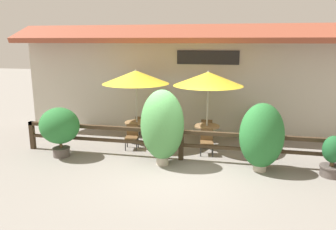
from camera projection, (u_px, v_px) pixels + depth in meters
name	position (u px, v px, depth m)	size (l,w,h in m)	color
ground_plane	(175.00, 172.00, 9.18)	(60.00, 60.00, 0.00)	gray
building_facade	(195.00, 79.00, 12.61)	(14.28, 1.49, 4.23)	#BCB7A8
patio_railing	(181.00, 138.00, 10.03)	(10.40, 0.14, 0.95)	#3D2D1E
patio_umbrella_near	(136.00, 77.00, 11.35)	(2.34, 2.34, 2.64)	#B7B2A8
dining_table_near	(137.00, 126.00, 11.74)	(0.86, 0.86, 0.77)	olive
chair_near_streetside	(132.00, 135.00, 11.13)	(0.48, 0.48, 0.84)	brown
chair_near_wallside	(142.00, 126.00, 12.41)	(0.44, 0.44, 0.84)	brown
patio_umbrella_middle	(208.00, 79.00, 10.85)	(2.34, 2.34, 2.64)	#B7B2A8
dining_table_middle	(207.00, 130.00, 11.24)	(0.86, 0.86, 0.77)	olive
chair_middle_streetside	(207.00, 140.00, 10.58)	(0.47, 0.47, 0.84)	brown
chair_middle_wallside	(207.00, 129.00, 11.96)	(0.42, 0.42, 0.84)	brown
potted_plant_small_flowering	(162.00, 125.00, 9.51)	(1.27, 1.15, 2.26)	#B7AD99
potted_plant_broad_leaf	(333.00, 156.00, 8.82)	(0.61, 0.61, 1.14)	#564C47
potted_plant_corner_fern	(60.00, 127.00, 10.27)	(1.26, 1.14, 1.58)	#564C47
potted_plant_entrance_palm	(262.00, 136.00, 9.10)	(1.23, 1.10, 1.95)	#B7AD99
potted_plant_tall_tropical	(256.00, 125.00, 11.95)	(0.76, 0.68, 1.13)	brown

